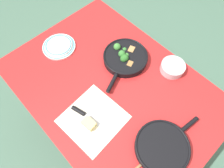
% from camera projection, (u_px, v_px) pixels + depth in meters
% --- Properties ---
extents(ground_plane, '(14.00, 14.00, 0.00)m').
position_uv_depth(ground_plane, '(112.00, 122.00, 1.86)').
color(ground_plane, '#476B56').
extents(dining_table_red, '(1.31, 0.93, 0.72)m').
position_uv_depth(dining_table_red, '(112.00, 91.00, 1.29)').
color(dining_table_red, red).
rests_on(dining_table_red, ground_plane).
extents(skillet_broccoli, '(0.29, 0.40, 0.08)m').
position_uv_depth(skillet_broccoli, '(125.00, 57.00, 1.29)').
color(skillet_broccoli, black).
rests_on(skillet_broccoli, dining_table_red).
extents(skillet_eggs, '(0.28, 0.40, 0.05)m').
position_uv_depth(skillet_eggs, '(162.00, 147.00, 1.02)').
color(skillet_eggs, black).
rests_on(skillet_eggs, dining_table_red).
extents(wooden_spoon, '(0.07, 0.35, 0.02)m').
position_uv_depth(wooden_spoon, '(140.00, 165.00, 1.00)').
color(wooden_spoon, '#996B42').
rests_on(wooden_spoon, dining_table_red).
extents(parchment_sheet, '(0.33, 0.34, 0.00)m').
position_uv_depth(parchment_sheet, '(93.00, 119.00, 1.12)').
color(parchment_sheet, silver).
rests_on(parchment_sheet, dining_table_red).
extents(grater_knife, '(0.26, 0.10, 0.02)m').
position_uv_depth(grater_knife, '(86.00, 115.00, 1.12)').
color(grater_knife, silver).
rests_on(grater_knife, dining_table_red).
extents(cheese_block, '(0.08, 0.06, 0.04)m').
position_uv_depth(cheese_block, '(89.00, 123.00, 1.09)').
color(cheese_block, '#EFD67A').
rests_on(cheese_block, dining_table_red).
extents(dinner_plate_stack, '(0.22, 0.22, 0.03)m').
position_uv_depth(dinner_plate_stack, '(59.00, 46.00, 1.35)').
color(dinner_plate_stack, white).
rests_on(dinner_plate_stack, dining_table_red).
extents(prep_bowl_steel, '(0.15, 0.15, 0.05)m').
position_uv_depth(prep_bowl_steel, '(173.00, 67.00, 1.26)').
color(prep_bowl_steel, '#B7B7BC').
rests_on(prep_bowl_steel, dining_table_red).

